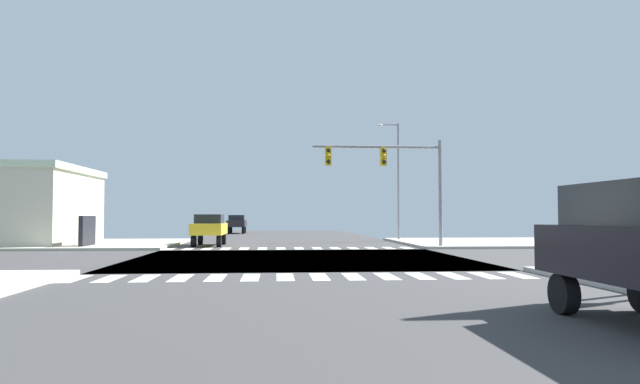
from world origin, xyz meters
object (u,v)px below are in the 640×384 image
Objects in this scene: traffic_signal_mast at (389,167)px; sedan_crossing_2 at (209,227)px; street_lamp at (395,171)px; sedan_trailing_3 at (237,222)px.

sedan_crossing_2 is (-10.23, 3.58, -3.35)m from traffic_signal_mast.
street_lamp reaches higher than sedan_crossing_2.
sedan_crossing_2 is at bearing 90.00° from sedan_trailing_3.
street_lamp is 1.97× the size of sedan_trailing_3.
street_lamp is (2.31, 9.24, 0.56)m from traffic_signal_mast.
street_lamp is at bearing 75.96° from traffic_signal_mast.
sedan_crossing_2 is 24.02m from sedan_trailing_3.
traffic_signal_mast is 1.68× the size of sedan_trailing_3.
sedan_crossing_2 is at bearing 160.74° from traffic_signal_mast.
traffic_signal_mast is at bearing -104.04° from street_lamp.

